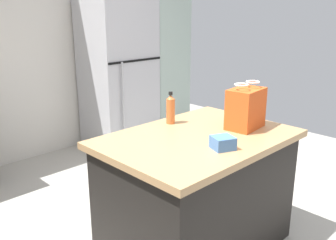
{
  "coord_description": "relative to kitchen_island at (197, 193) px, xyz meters",
  "views": [
    {
      "loc": [
        -1.89,
        -1.55,
        1.74
      ],
      "look_at": [
        -0.03,
        0.36,
        0.94
      ],
      "focal_mm": 39.94,
      "sensor_mm": 36.0,
      "label": 1
    }
  ],
  "objects": [
    {
      "name": "shopping_bag",
      "position": [
        0.38,
        -0.12,
        0.59
      ],
      "size": [
        0.31,
        0.22,
        0.34
      ],
      "color": "#DB511E",
      "rests_on": "kitchen_island"
    },
    {
      "name": "small_box",
      "position": [
        -0.08,
        -0.27,
        0.48
      ],
      "size": [
        0.17,
        0.17,
        0.08
      ],
      "primitive_type": "cube",
      "rotation": [
        0.0,
        0.0,
        -0.39
      ],
      "color": "#4775B7",
      "rests_on": "kitchen_island"
    },
    {
      "name": "tall_cabinet",
      "position": [
        1.67,
        2.18,
        0.66
      ],
      "size": [
        0.58,
        0.65,
        2.21
      ],
      "color": "#9EB2A8",
      "rests_on": "ground"
    },
    {
      "name": "kitchen_island",
      "position": [
        0.0,
        0.0,
        0.0
      ],
      "size": [
        1.34,
        0.95,
        0.89
      ],
      "color": "black",
      "rests_on": "ground"
    },
    {
      "name": "refrigerator",
      "position": [
        0.96,
        2.18,
        0.47
      ],
      "size": [
        0.8,
        0.73,
        1.84
      ],
      "color": "#B7B7BC",
      "rests_on": "ground"
    },
    {
      "name": "back_wall",
      "position": [
        0.01,
        2.61,
        0.91
      ],
      "size": [
        5.21,
        0.13,
        2.71
      ],
      "color": "silver",
      "rests_on": "ground"
    },
    {
      "name": "bottle",
      "position": [
        0.07,
        0.34,
        0.55
      ],
      "size": [
        0.07,
        0.07,
        0.25
      ],
      "color": "#C66633",
      "rests_on": "kitchen_island"
    }
  ]
}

